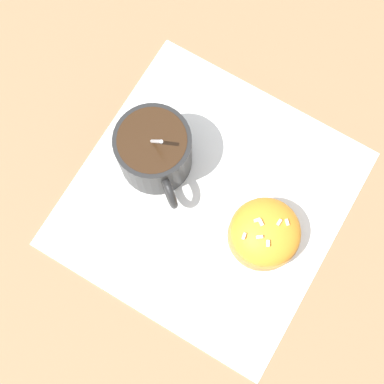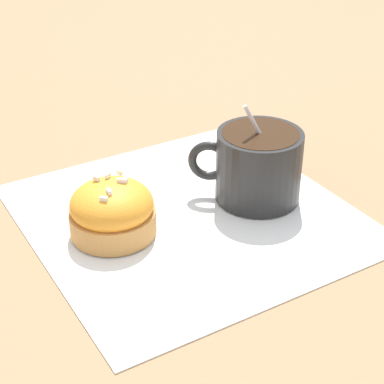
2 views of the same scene
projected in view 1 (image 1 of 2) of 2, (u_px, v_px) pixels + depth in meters
name	position (u px, v px, depth m)	size (l,w,h in m)	color
ground_plane	(208.00, 198.00, 0.64)	(3.00, 3.00, 0.00)	#93704C
paper_napkin	(208.00, 198.00, 0.64)	(0.34, 0.34, 0.00)	white
coffee_cup	(153.00, 152.00, 0.61)	(0.11, 0.09, 0.11)	black
frosted_pastry	(263.00, 236.00, 0.61)	(0.08, 0.08, 0.06)	#C18442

